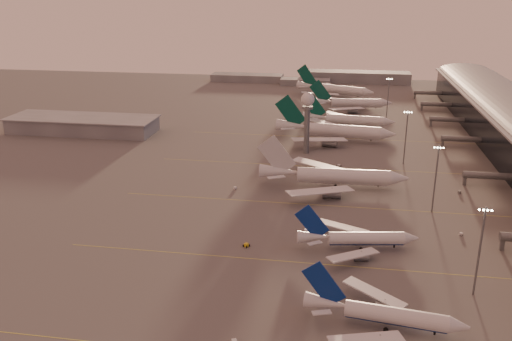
# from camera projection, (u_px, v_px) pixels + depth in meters

# --- Properties ---
(ground) EXTENTS (700.00, 700.00, 0.00)m
(ground) POSITION_uv_depth(u_px,v_px,m) (256.00, 276.00, 151.32)
(ground) COLOR #4F4D4D
(ground) RESTS_ON ground
(taxiway_markings) EXTENTS (180.00, 185.25, 0.02)m
(taxiway_markings) POSITION_uv_depth(u_px,v_px,m) (361.00, 207.00, 199.00)
(taxiway_markings) COLOR gold
(taxiway_markings) RESTS_ON ground
(hangar) EXTENTS (82.00, 27.00, 8.50)m
(hangar) POSITION_uv_depth(u_px,v_px,m) (83.00, 124.00, 299.00)
(hangar) COLOR slate
(hangar) RESTS_ON ground
(radar_tower) EXTENTS (6.40, 6.40, 31.10)m
(radar_tower) POSITION_uv_depth(u_px,v_px,m) (307.00, 111.00, 255.80)
(radar_tower) COLOR slate
(radar_tower) RESTS_ON ground
(mast_a) EXTENTS (3.60, 0.56, 25.00)m
(mast_a) POSITION_uv_depth(u_px,v_px,m) (480.00, 248.00, 137.99)
(mast_a) COLOR slate
(mast_a) RESTS_ON ground
(mast_b) EXTENTS (3.60, 0.56, 25.00)m
(mast_b) POSITION_uv_depth(u_px,v_px,m) (436.00, 176.00, 189.79)
(mast_b) COLOR slate
(mast_b) RESTS_ON ground
(mast_c) EXTENTS (3.60, 0.56, 25.00)m
(mast_c) POSITION_uv_depth(u_px,v_px,m) (406.00, 135.00, 241.90)
(mast_c) COLOR slate
(mast_c) RESTS_ON ground
(mast_d) EXTENTS (3.60, 0.56, 25.00)m
(mast_d) POSITION_uv_depth(u_px,v_px,m) (388.00, 96.00, 326.23)
(mast_d) COLOR slate
(mast_d) RESTS_ON ground
(distant_horizon) EXTENTS (165.00, 37.50, 9.00)m
(distant_horizon) POSITION_uv_depth(u_px,v_px,m) (322.00, 78.00, 453.20)
(distant_horizon) COLOR slate
(distant_horizon) RESTS_ON ground
(narrowbody_near) EXTENTS (39.08, 31.01, 15.31)m
(narrowbody_near) POSITION_uv_depth(u_px,v_px,m) (384.00, 317.00, 127.55)
(narrowbody_near) COLOR silver
(narrowbody_near) RESTS_ON ground
(narrowbody_mid) EXTENTS (38.03, 30.12, 14.94)m
(narrowbody_mid) POSITION_uv_depth(u_px,v_px,m) (358.00, 240.00, 165.95)
(narrowbody_mid) COLOR silver
(narrowbody_mid) RESTS_ON ground
(widebody_white) EXTENTS (60.10, 48.09, 21.13)m
(widebody_white) POSITION_uv_depth(u_px,v_px,m) (333.00, 179.00, 216.50)
(widebody_white) COLOR silver
(widebody_white) RESTS_ON ground
(greentail_a) EXTENTS (63.17, 50.73, 22.99)m
(greentail_a) POSITION_uv_depth(u_px,v_px,m) (335.00, 133.00, 282.30)
(greentail_a) COLOR silver
(greentail_a) RESTS_ON ground
(greentail_b) EXTENTS (52.82, 42.54, 19.18)m
(greentail_b) POSITION_uv_depth(u_px,v_px,m) (348.00, 122.00, 308.11)
(greentail_b) COLOR silver
(greentail_b) RESTS_ON ground
(greentail_c) EXTENTS (53.80, 43.21, 19.58)m
(greentail_c) POSITION_uv_depth(u_px,v_px,m) (351.00, 105.00, 352.57)
(greentail_c) COLOR silver
(greentail_c) RESTS_ON ground
(greentail_d) EXTENTS (57.44, 45.57, 21.81)m
(greentail_d) POSITION_uv_depth(u_px,v_px,m) (335.00, 91.00, 395.24)
(greentail_d) COLOR silver
(greentail_d) RESTS_ON ground
(gsv_truck_a) EXTENTS (6.33, 4.12, 2.41)m
(gsv_truck_a) POSITION_uv_depth(u_px,v_px,m) (236.00, 339.00, 122.36)
(gsv_truck_a) COLOR silver
(gsv_truck_a) RESTS_ON ground
(gsv_tug_mid) EXTENTS (4.41, 3.88, 1.08)m
(gsv_tug_mid) POSITION_uv_depth(u_px,v_px,m) (246.00, 245.00, 168.21)
(gsv_tug_mid) COLOR gold
(gsv_tug_mid) RESTS_ON ground
(gsv_truck_b) EXTENTS (5.13, 3.09, 1.95)m
(gsv_truck_b) POSITION_uv_depth(u_px,v_px,m) (462.00, 233.00, 175.77)
(gsv_truck_b) COLOR silver
(gsv_truck_b) RESTS_ON ground
(gsv_truck_c) EXTENTS (4.85, 5.44, 2.18)m
(gsv_truck_c) POSITION_uv_depth(u_px,v_px,m) (236.00, 186.00, 215.75)
(gsv_truck_c) COLOR silver
(gsv_truck_c) RESTS_ON ground
(gsv_catering_b) EXTENTS (5.32, 3.63, 4.01)m
(gsv_catering_b) POSITION_uv_depth(u_px,v_px,m) (460.00, 189.00, 211.08)
(gsv_catering_b) COLOR slate
(gsv_catering_b) RESTS_ON ground
(gsv_tug_far) EXTENTS (3.60, 4.42, 1.09)m
(gsv_tug_far) POSITION_uv_depth(u_px,v_px,m) (339.00, 166.00, 242.26)
(gsv_tug_far) COLOR silver
(gsv_tug_far) RESTS_ON ground
(gsv_truck_d) EXTENTS (2.87, 5.26, 2.01)m
(gsv_truck_d) POSITION_uv_depth(u_px,v_px,m) (274.00, 146.00, 270.39)
(gsv_truck_d) COLOR silver
(gsv_truck_d) RESTS_ON ground
(gsv_tug_hangar) EXTENTS (4.10, 3.02, 1.05)m
(gsv_tug_hangar) POSITION_uv_depth(u_px,v_px,m) (379.00, 137.00, 288.06)
(gsv_tug_hangar) COLOR gold
(gsv_tug_hangar) RESTS_ON ground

